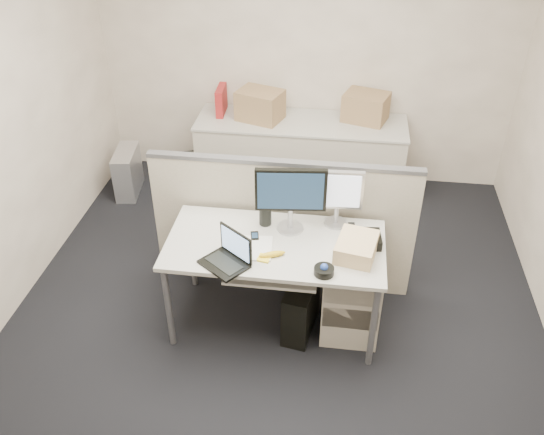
# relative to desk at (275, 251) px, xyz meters

# --- Properties ---
(floor) EXTENTS (4.00, 4.50, 0.01)m
(floor) POSITION_rel_desk_xyz_m (0.00, 0.00, -0.67)
(floor) COLOR black
(floor) RESTS_ON ground
(wall_back) EXTENTS (4.00, 0.02, 2.70)m
(wall_back) POSITION_rel_desk_xyz_m (0.00, 2.25, 0.69)
(wall_back) COLOR silver
(wall_back) RESTS_ON ground
(desk) EXTENTS (1.50, 0.75, 0.73)m
(desk) POSITION_rel_desk_xyz_m (0.00, 0.00, 0.00)
(desk) COLOR beige
(desk) RESTS_ON floor
(keyboard_tray) EXTENTS (0.62, 0.32, 0.02)m
(keyboard_tray) POSITION_rel_desk_xyz_m (0.00, -0.18, -0.04)
(keyboard_tray) COLOR beige
(keyboard_tray) RESTS_ON desk
(drawer_pedestal) EXTENTS (0.40, 0.55, 0.65)m
(drawer_pedestal) POSITION_rel_desk_xyz_m (0.55, 0.05, -0.34)
(drawer_pedestal) COLOR #B8AE9D
(drawer_pedestal) RESTS_ON floor
(cubicle_partition) EXTENTS (2.00, 0.06, 1.10)m
(cubicle_partition) POSITION_rel_desk_xyz_m (0.00, 0.45, -0.11)
(cubicle_partition) COLOR #B8AB9B
(cubicle_partition) RESTS_ON floor
(back_counter) EXTENTS (2.00, 0.60, 0.72)m
(back_counter) POSITION_rel_desk_xyz_m (0.00, 1.93, -0.30)
(back_counter) COLOR #B8AE9D
(back_counter) RESTS_ON floor
(monitor_main) EXTENTS (0.50, 0.24, 0.49)m
(monitor_main) POSITION_rel_desk_xyz_m (0.08, 0.18, 0.31)
(monitor_main) COLOR black
(monitor_main) RESTS_ON desk
(monitor_small) EXTENTS (0.36, 0.19, 0.43)m
(monitor_small) POSITION_rel_desk_xyz_m (0.40, 0.29, 0.28)
(monitor_small) COLOR #B7B7BC
(monitor_small) RESTS_ON desk
(laptop) EXTENTS (0.37, 0.35, 0.22)m
(laptop) POSITION_rel_desk_xyz_m (-0.30, -0.28, 0.18)
(laptop) COLOR black
(laptop) RESTS_ON desk
(trackball) EXTENTS (0.17, 0.17, 0.05)m
(trackball) POSITION_rel_desk_xyz_m (0.35, -0.28, 0.09)
(trackball) COLOR black
(trackball) RESTS_ON desk
(desk_phone) EXTENTS (0.25, 0.21, 0.07)m
(desk_phone) POSITION_rel_desk_xyz_m (0.60, 0.08, 0.10)
(desk_phone) COLOR black
(desk_phone) RESTS_ON desk
(paper_stack) EXTENTS (0.23, 0.29, 0.01)m
(paper_stack) POSITION_rel_desk_xyz_m (-0.12, -0.08, 0.07)
(paper_stack) COLOR silver
(paper_stack) RESTS_ON desk
(sticky_pad) EXTENTS (0.10, 0.10, 0.01)m
(sticky_pad) POSITION_rel_desk_xyz_m (-0.05, -0.18, 0.07)
(sticky_pad) COLOR yellow
(sticky_pad) RESTS_ON desk
(travel_mug) EXTENTS (0.09, 0.09, 0.19)m
(travel_mug) POSITION_rel_desk_xyz_m (-0.10, 0.22, 0.16)
(travel_mug) COLOR black
(travel_mug) RESTS_ON desk
(banana) EXTENTS (0.18, 0.11, 0.04)m
(banana) POSITION_rel_desk_xyz_m (0.00, -0.15, 0.09)
(banana) COLOR yellow
(banana) RESTS_ON desk
(cellphone) EXTENTS (0.07, 0.11, 0.01)m
(cellphone) POSITION_rel_desk_xyz_m (-0.15, 0.05, 0.07)
(cellphone) COLOR black
(cellphone) RESTS_ON desk
(manila_folders) EXTENTS (0.31, 0.36, 0.12)m
(manila_folders) POSITION_rel_desk_xyz_m (0.55, -0.05, 0.13)
(manila_folders) COLOR #E1B689
(manila_folders) RESTS_ON desk
(keyboard) EXTENTS (0.50, 0.19, 0.03)m
(keyboard) POSITION_rel_desk_xyz_m (-0.05, -0.14, -0.02)
(keyboard) COLOR black
(keyboard) RESTS_ON keyboard_tray
(pc_tower_desk) EXTENTS (0.26, 0.48, 0.43)m
(pc_tower_desk) POSITION_rel_desk_xyz_m (0.20, -0.05, -0.45)
(pc_tower_desk) COLOR black
(pc_tower_desk) RESTS_ON floor
(pc_tower_spare_dark) EXTENTS (0.32, 0.46, 0.40)m
(pc_tower_spare_dark) POSITION_rel_desk_xyz_m (-1.05, 1.63, -0.47)
(pc_tower_spare_dark) COLOR black
(pc_tower_spare_dark) RESTS_ON floor
(pc_tower_spare_silver) EXTENTS (0.26, 0.50, 0.45)m
(pc_tower_spare_silver) POSITION_rel_desk_xyz_m (-1.70, 1.63, -0.44)
(pc_tower_spare_silver) COLOR #B7B7BC
(pc_tower_spare_silver) RESTS_ON floor
(cardboard_box_left) EXTENTS (0.48, 0.42, 0.31)m
(cardboard_box_left) POSITION_rel_desk_xyz_m (-0.40, 1.94, 0.21)
(cardboard_box_left) COLOR #926F4F
(cardboard_box_left) RESTS_ON back_counter
(cardboard_box_right) EXTENTS (0.47, 0.41, 0.29)m
(cardboard_box_right) POSITION_rel_desk_xyz_m (0.60, 2.05, 0.20)
(cardboard_box_right) COLOR #926F4F
(cardboard_box_right) RESTS_ON back_counter
(red_binder) EXTENTS (0.08, 0.30, 0.28)m
(red_binder) POSITION_rel_desk_xyz_m (-0.80, 2.03, 0.20)
(red_binder) COLOR maroon
(red_binder) RESTS_ON back_counter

